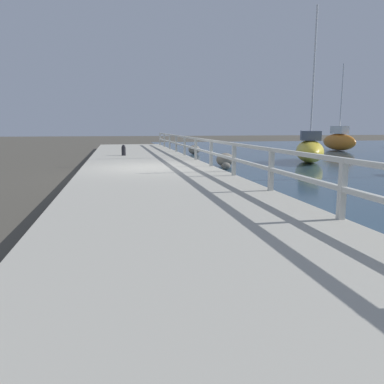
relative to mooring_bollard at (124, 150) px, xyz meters
The scene contains 9 objects.
ground_plane 5.88m from the mooring_bollard, 82.49° to the right, with size 120.00×120.00×0.00m, color #4C473D.
dock_walkway 5.87m from the mooring_bollard, 82.49° to the right, with size 4.69×36.00×0.33m.
railing 6.55m from the mooring_bollard, 62.57° to the right, with size 0.10×32.50×0.95m.
boulder_far_strip 5.80m from the mooring_bollard, 45.09° to the right, with size 0.39×0.35×0.29m.
boulder_near_dock 5.27m from the mooring_bollard, 33.34° to the right, with size 0.79×0.71×0.59m.
boulder_mid_strip 6.71m from the mooring_bollard, 46.68° to the left, with size 0.76×0.69×0.57m.
mooring_bollard is the anchor object (origin of this frame).
sailboat_orange 17.20m from the mooring_bollard, 22.02° to the left, with size 1.07×3.80×6.24m.
sailboat_yellow 9.26m from the mooring_bollard, 11.37° to the right, with size 3.01×4.52×7.35m.
Camera 1 is at (-1.11, -13.16, 1.74)m, focal length 35.00 mm.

